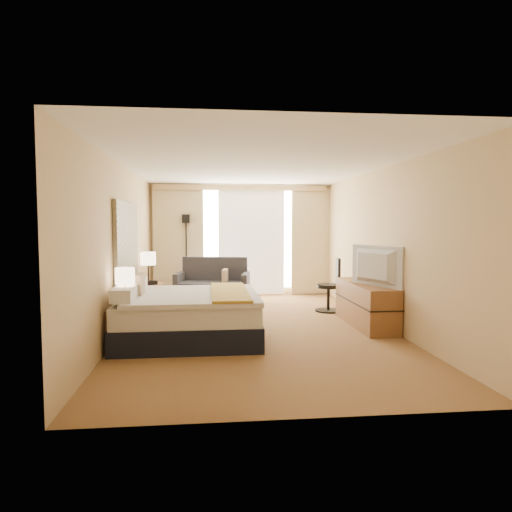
{
  "coord_description": "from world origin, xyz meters",
  "views": [
    {
      "loc": [
        -0.77,
        -7.26,
        1.68
      ],
      "look_at": [
        0.04,
        0.4,
        1.14
      ],
      "focal_mm": 32.0,
      "sensor_mm": 36.0,
      "label": 1
    }
  ],
  "objects": [
    {
      "name": "desk_chair",
      "position": [
        1.58,
        1.23,
        0.46
      ],
      "size": [
        0.5,
        0.5,
        1.03
      ],
      "rotation": [
        0.0,
        0.0,
        -0.16
      ],
      "color": "black",
      "rests_on": "floor"
    },
    {
      "name": "floor",
      "position": [
        0.0,
        0.0,
        0.0
      ],
      "size": [
        4.2,
        7.0,
        0.02
      ],
      "primitive_type": "cube",
      "color": "#5F261B",
      "rests_on": "ground"
    },
    {
      "name": "loveseat",
      "position": [
        -0.66,
        2.49,
        0.32
      ],
      "size": [
        1.66,
        1.08,
        0.96
      ],
      "rotation": [
        0.0,
        0.0,
        -0.18
      ],
      "color": "#55181F",
      "rests_on": "floor"
    },
    {
      "name": "media_dresser",
      "position": [
        1.83,
        0.0,
        0.35
      ],
      "size": [
        0.5,
        1.8,
        0.7
      ],
      "primitive_type": "cube",
      "color": "brown",
      "rests_on": "floor"
    },
    {
      "name": "wall_front",
      "position": [
        0.0,
        -3.5,
        1.3
      ],
      "size": [
        4.2,
        0.02,
        2.6
      ],
      "primitive_type": "cube",
      "color": "tan",
      "rests_on": "ground"
    },
    {
      "name": "ceiling",
      "position": [
        0.0,
        0.0,
        2.6
      ],
      "size": [
        4.2,
        7.0,
        0.02
      ],
      "primitive_type": "cube",
      "color": "white",
      "rests_on": "wall_back"
    },
    {
      "name": "lamp_left",
      "position": [
        -1.88,
        -1.01,
        0.97
      ],
      "size": [
        0.26,
        0.26,
        0.54
      ],
      "color": "black",
      "rests_on": "nightstand_left"
    },
    {
      "name": "curtains",
      "position": [
        -0.0,
        3.39,
        1.41
      ],
      "size": [
        4.12,
        0.19,
        2.56
      ],
      "color": "beige",
      "rests_on": "floor"
    },
    {
      "name": "nightstand_left",
      "position": [
        -1.87,
        -1.05,
        0.28
      ],
      "size": [
        0.45,
        0.52,
        0.55
      ],
      "primitive_type": "cube",
      "color": "brown",
      "rests_on": "floor"
    },
    {
      "name": "television",
      "position": [
        1.78,
        -0.37,
        1.02
      ],
      "size": [
        0.55,
        1.09,
        0.64
      ],
      "primitive_type": "imported",
      "rotation": [
        0.0,
        0.0,
        1.96
      ],
      "color": "black",
      "rests_on": "media_dresser"
    },
    {
      "name": "floor_lamp",
      "position": [
        -1.27,
        3.3,
        1.34
      ],
      "size": [
        0.24,
        0.24,
        1.9
      ],
      "color": "black",
      "rests_on": "floor"
    },
    {
      "name": "window",
      "position": [
        0.25,
        3.47,
        1.32
      ],
      "size": [
        2.3,
        0.02,
        2.3
      ],
      "primitive_type": "cube",
      "color": "white",
      "rests_on": "wall_back"
    },
    {
      "name": "wall_right",
      "position": [
        2.1,
        0.0,
        1.3
      ],
      "size": [
        0.02,
        7.0,
        2.6
      ],
      "primitive_type": "cube",
      "color": "tan",
      "rests_on": "ground"
    },
    {
      "name": "bed",
      "position": [
        -1.06,
        -0.65,
        0.35
      ],
      "size": [
        1.99,
        1.82,
        0.97
      ],
      "color": "black",
      "rests_on": "floor"
    },
    {
      "name": "lamp_right",
      "position": [
        -1.9,
        1.51,
        1.01
      ],
      "size": [
        0.28,
        0.28,
        0.6
      ],
      "color": "black",
      "rests_on": "nightstand_right"
    },
    {
      "name": "nightstand_right",
      "position": [
        -1.87,
        1.45,
        0.28
      ],
      "size": [
        0.45,
        0.52,
        0.55
      ],
      "primitive_type": "cube",
      "color": "brown",
      "rests_on": "floor"
    },
    {
      "name": "wall_left",
      "position": [
        -2.1,
        0.0,
        1.3
      ],
      "size": [
        0.02,
        7.0,
        2.6
      ],
      "primitive_type": "cube",
      "color": "tan",
      "rests_on": "ground"
    },
    {
      "name": "wall_back",
      "position": [
        0.0,
        3.5,
        1.3
      ],
      "size": [
        4.2,
        0.02,
        2.6
      ],
      "primitive_type": "cube",
      "color": "tan",
      "rests_on": "ground"
    },
    {
      "name": "tissue_box",
      "position": [
        -1.82,
        -0.92,
        0.61
      ],
      "size": [
        0.13,
        0.13,
        0.11
      ],
      "primitive_type": "cube",
      "rotation": [
        0.0,
        0.0,
        -0.08
      ],
      "color": "#98B5EC",
      "rests_on": "nightstand_left"
    },
    {
      "name": "telephone",
      "position": [
        -1.83,
        1.37,
        0.59
      ],
      "size": [
        0.23,
        0.21,
        0.07
      ],
      "primitive_type": "cube",
      "rotation": [
        0.0,
        0.0,
        0.42
      ],
      "color": "black",
      "rests_on": "nightstand_right"
    },
    {
      "name": "headboard",
      "position": [
        -2.06,
        0.2,
        1.28
      ],
      "size": [
        0.06,
        1.85,
        1.5
      ],
      "primitive_type": "cube",
      "color": "black",
      "rests_on": "wall_left"
    }
  ]
}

